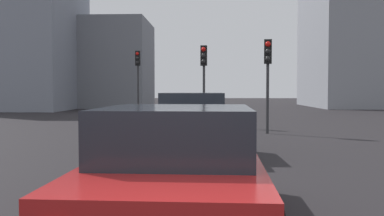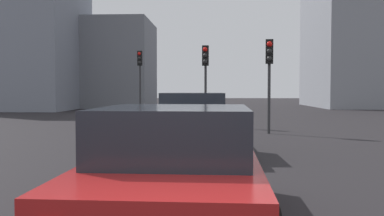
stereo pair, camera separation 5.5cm
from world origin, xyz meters
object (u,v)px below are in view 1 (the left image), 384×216
(car_silver_lead, at_px, (192,124))
(traffic_light_near_right, at_px, (138,69))
(traffic_light_near_left, at_px, (268,66))
(car_red_second, at_px, (179,170))
(traffic_light_far_left, at_px, (204,68))

(car_silver_lead, height_order, traffic_light_near_right, traffic_light_near_right)
(car_silver_lead, xyz_separation_m, traffic_light_near_left, (4.87, -2.61, 1.79))
(traffic_light_near_left, bearing_deg, car_red_second, -6.47)
(traffic_light_near_right, bearing_deg, traffic_light_near_left, 39.02)
(car_red_second, height_order, traffic_light_near_right, traffic_light_near_right)
(traffic_light_near_right, bearing_deg, traffic_light_far_left, 36.86)
(car_silver_lead, distance_m, traffic_light_near_left, 5.81)
(traffic_light_near_left, height_order, traffic_light_far_left, traffic_light_far_left)
(traffic_light_near_left, xyz_separation_m, traffic_light_far_left, (3.14, 2.43, 0.08))
(car_silver_lead, bearing_deg, car_red_second, 179.61)
(traffic_light_far_left, bearing_deg, car_red_second, 6.03)
(car_silver_lead, height_order, traffic_light_far_left, traffic_light_far_left)
(car_red_second, relative_size, traffic_light_far_left, 1.19)
(car_red_second, distance_m, traffic_light_near_right, 21.50)
(traffic_light_near_left, bearing_deg, car_silver_lead, -21.85)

